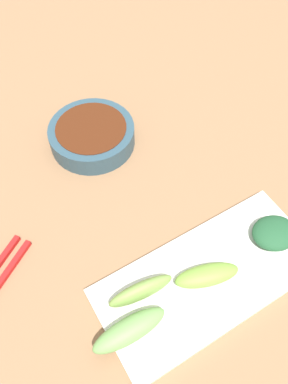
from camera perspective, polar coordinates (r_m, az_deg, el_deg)
tabletop at (r=0.60m, az=0.25°, el=-3.42°), size 2.10×2.10×0.02m
sauce_bowl at (r=0.66m, az=-7.85°, el=8.56°), size 0.15×0.15×0.04m
serving_plate at (r=0.54m, az=9.77°, el=-12.57°), size 0.14×0.31×0.01m
broccoli_leafy_0 at (r=0.57m, az=19.11°, el=-5.85°), size 0.07×0.08×0.02m
broccoli_stalk_1 at (r=0.52m, az=9.46°, el=-12.29°), size 0.06×0.09×0.02m
broccoli_stalk_2 at (r=0.50m, az=-0.48°, el=-14.67°), size 0.03×0.09×0.03m
broccoli_stalk_3 at (r=0.49m, az=-2.22°, el=-20.08°), size 0.03×0.10×0.03m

